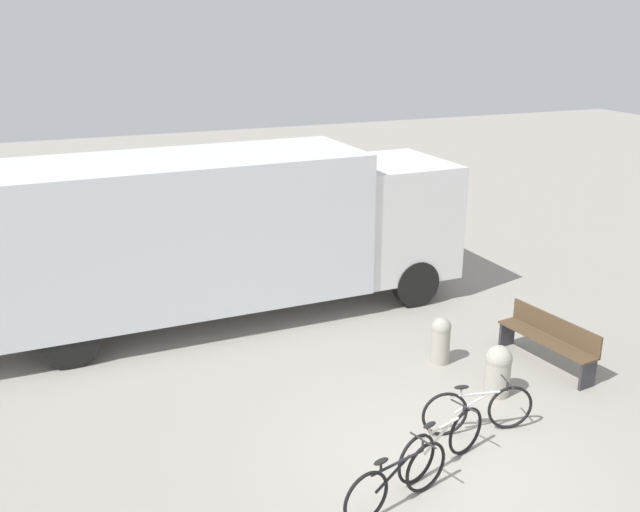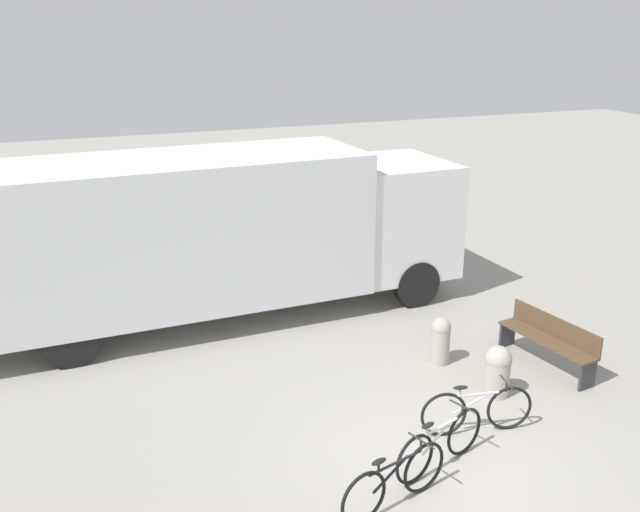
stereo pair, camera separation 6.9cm
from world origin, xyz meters
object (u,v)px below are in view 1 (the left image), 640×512
at_px(park_bench, 549,338).
at_px(bollard_near_bench, 498,369).
at_px(bicycle_near, 397,481).
at_px(bicycle_far, 478,409).
at_px(bicycle_middle, 442,443).
at_px(delivery_truck, 217,229).
at_px(bollard_far_bench, 441,338).

height_order(park_bench, bollard_near_bench, park_bench).
xyz_separation_m(bicycle_near, bicycle_far, (1.84, 1.04, 0.00)).
bearing_deg(bicycle_middle, delivery_truck, 84.57).
height_order(bicycle_far, bollard_far_bench, bollard_far_bench).
xyz_separation_m(bicycle_near, bollard_far_bench, (2.47, 3.13, 0.09)).
distance_m(delivery_truck, bicycle_near, 6.70).
bearing_deg(delivery_truck, bicycle_near, -87.31).
bearing_deg(bollard_far_bench, delivery_truck, 131.52).
bearing_deg(park_bench, bicycle_near, 111.74).
bearing_deg(park_bench, bollard_far_bench, 57.52).
bearing_deg(bollard_near_bench, bicycle_near, -146.09).
relative_size(bicycle_middle, bollard_far_bench, 1.92).
xyz_separation_m(delivery_truck, bollard_near_bench, (3.27, -4.68, -1.35)).
relative_size(delivery_truck, bicycle_middle, 6.06).
bearing_deg(delivery_truck, bollard_near_bench, -57.04).
height_order(bicycle_near, bicycle_far, same).
bearing_deg(bicycle_near, bicycle_far, 13.67).
distance_m(bicycle_middle, bollard_near_bench, 2.27).
bearing_deg(bicycle_middle, bicycle_near, -170.80).
relative_size(park_bench, bicycle_near, 1.20).
xyz_separation_m(bicycle_near, bicycle_middle, (0.92, 0.49, 0.00)).
relative_size(delivery_truck, bollard_near_bench, 11.55).
bearing_deg(bollard_far_bench, bicycle_near, -128.34).
distance_m(delivery_truck, park_bench, 6.38).
relative_size(park_bench, bicycle_far, 1.18).
distance_m(bicycle_middle, bollard_far_bench, 3.06).
height_order(bicycle_near, bollard_far_bench, bollard_far_bench).
bearing_deg(bicycle_middle, bicycle_far, 11.91).
bearing_deg(park_bench, bollard_near_bench, 102.72).
relative_size(bicycle_far, bollard_far_bench, 1.98).
bearing_deg(bollard_far_bench, bicycle_far, -107.00).
xyz_separation_m(park_bench, bollard_near_bench, (-1.40, -0.53, -0.05)).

